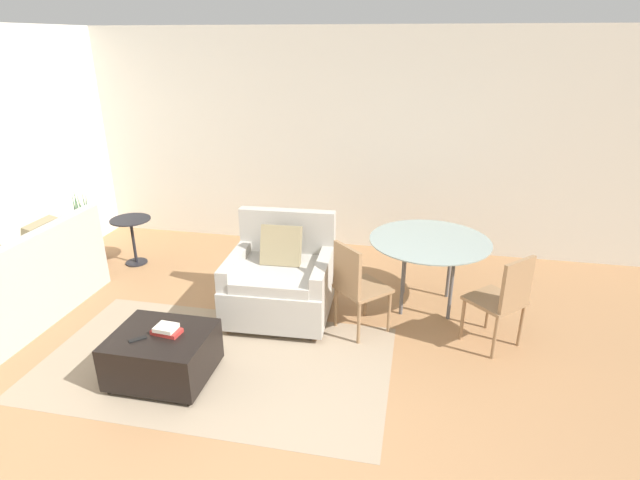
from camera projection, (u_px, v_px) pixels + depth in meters
ground_plane at (254, 434)px, 3.53m from camera, size 20.00×20.00×0.00m
wall_back at (340, 142)px, 6.31m from camera, size 12.00×0.06×2.75m
area_rug at (216, 362)px, 4.31m from camera, size 2.98×1.69×0.01m
couch at (15, 292)px, 4.85m from camera, size 0.87×1.88×0.92m
armchair at (281, 280)px, 4.94m from camera, size 1.02×0.97×0.99m
ottoman at (163, 354)px, 4.04m from camera, size 0.77×0.65×0.41m
book_stack at (166, 330)px, 3.97m from camera, size 0.25×0.16×0.07m
tv_remote_primary at (138, 339)px, 3.90m from camera, size 0.13×0.12×0.01m
potted_plant at (88, 244)px, 6.17m from camera, size 0.36×0.36×0.95m
side_table at (132, 232)px, 6.06m from camera, size 0.47×0.47×0.58m
dining_table at (429, 246)px, 4.99m from camera, size 1.20×1.20×0.74m
dining_chair_near_left at (356, 283)px, 4.57m from camera, size 0.59×0.59×0.90m
dining_chair_near_right at (504, 296)px, 4.33m from camera, size 0.59×0.59×0.90m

